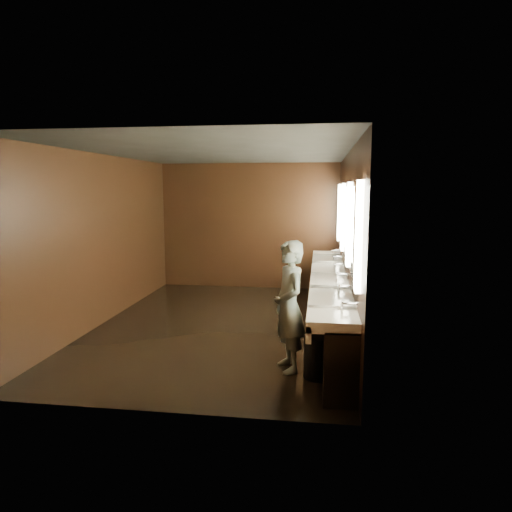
{
  "coord_description": "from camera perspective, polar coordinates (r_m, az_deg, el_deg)",
  "views": [
    {
      "loc": [
        1.57,
        -7.15,
        2.24
      ],
      "look_at": [
        0.57,
        0.0,
        1.17
      ],
      "focal_mm": 32.0,
      "sensor_mm": 36.0,
      "label": 1
    }
  ],
  "objects": [
    {
      "name": "floor",
      "position": [
        7.65,
        -4.28,
        -8.59
      ],
      "size": [
        6.0,
        6.0,
        0.0
      ],
      "primitive_type": "plane",
      "color": "black",
      "rests_on": "ground"
    },
    {
      "name": "ceiling",
      "position": [
        7.34,
        -4.53,
        12.8
      ],
      "size": [
        4.0,
        6.0,
        0.02
      ],
      "primitive_type": "cube",
      "color": "#2D2D2B",
      "rests_on": "wall_back"
    },
    {
      "name": "wall_back",
      "position": [
        10.3,
        -0.84,
        3.76
      ],
      "size": [
        4.0,
        0.02,
        2.8
      ],
      "primitive_type": "cube",
      "color": "black",
      "rests_on": "floor"
    },
    {
      "name": "wall_front",
      "position": [
        4.51,
        -12.54,
        -2.45
      ],
      "size": [
        4.0,
        0.02,
        2.8
      ],
      "primitive_type": "cube",
      "color": "black",
      "rests_on": "floor"
    },
    {
      "name": "wall_left",
      "position": [
        8.03,
        -18.49,
        2.01
      ],
      "size": [
        0.02,
        6.0,
        2.8
      ],
      "primitive_type": "cube",
      "color": "black",
      "rests_on": "floor"
    },
    {
      "name": "wall_right",
      "position": [
        7.21,
        11.33,
        1.6
      ],
      "size": [
        0.02,
        6.0,
        2.8
      ],
      "primitive_type": "cube",
      "color": "black",
      "rests_on": "floor"
    },
    {
      "name": "sink_counter",
      "position": [
        7.36,
        9.51,
        -5.37
      ],
      "size": [
        0.55,
        5.4,
        1.01
      ],
      "color": "black",
      "rests_on": "floor"
    },
    {
      "name": "mirror_band",
      "position": [
        7.18,
        11.25,
        4.38
      ],
      "size": [
        0.06,
        5.03,
        1.15
      ],
      "color": "#FDF8CF",
      "rests_on": "wall_right"
    },
    {
      "name": "person",
      "position": [
        5.63,
        4.17,
        -6.28
      ],
      "size": [
        0.58,
        0.69,
        1.62
      ],
      "primitive_type": "imported",
      "rotation": [
        0.0,
        0.0,
        -1.18
      ],
      "color": "#7CA9BA",
      "rests_on": "floor"
    },
    {
      "name": "trash_bin",
      "position": [
        5.6,
        7.68,
        -12.39
      ],
      "size": [
        0.43,
        0.43,
        0.51
      ],
      "primitive_type": "cylinder",
      "rotation": [
        0.0,
        0.0,
        -0.39
      ],
      "color": "black",
      "rests_on": "floor"
    }
  ]
}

